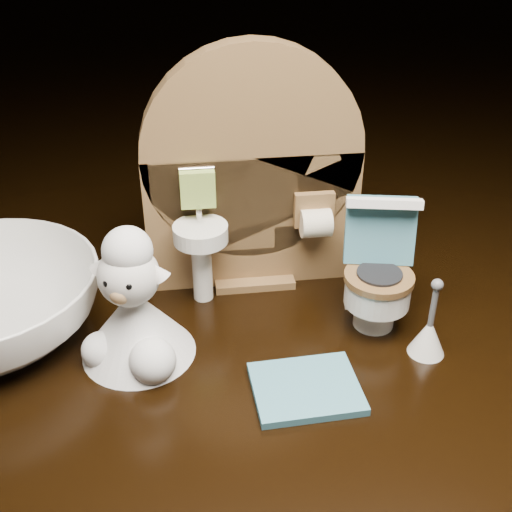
{
  "coord_description": "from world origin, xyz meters",
  "views": [
    {
      "loc": [
        -0.04,
        -0.28,
        0.23
      ],
      "look_at": [
        -0.0,
        0.02,
        0.05
      ],
      "focal_mm": 45.0,
      "sensor_mm": 36.0,
      "label": 1
    }
  ],
  "objects": [
    {
      "name": "backdrop_panel",
      "position": [
        -0.0,
        0.06,
        0.07
      ],
      "size": [
        0.13,
        0.05,
        0.15
      ],
      "color": "brown",
      "rests_on": "ground"
    },
    {
      "name": "toy_toilet",
      "position": [
        0.06,
        0.01,
        0.03
      ],
      "size": [
        0.04,
        0.05,
        0.08
      ],
      "rotation": [
        0.0,
        0.0,
        -0.2
      ],
      "color": "white",
      "rests_on": "ground"
    },
    {
      "name": "bath_mat",
      "position": [
        0.01,
        -0.04,
        0.0
      ],
      "size": [
        0.06,
        0.05,
        0.0
      ],
      "primitive_type": "cube",
      "rotation": [
        0.0,
        0.0,
        0.04
      ],
      "color": "teal",
      "rests_on": "ground"
    },
    {
      "name": "toilet_brush",
      "position": [
        0.08,
        -0.02,
        0.01
      ],
      "size": [
        0.02,
        0.02,
        0.05
      ],
      "color": "white",
      "rests_on": "ground"
    },
    {
      "name": "plush_lamb",
      "position": [
        -0.07,
        -0.0,
        0.03
      ],
      "size": [
        0.06,
        0.06,
        0.08
      ],
      "rotation": [
        0.0,
        0.0,
        -0.35
      ],
      "color": "silver",
      "rests_on": "ground"
    }
  ]
}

